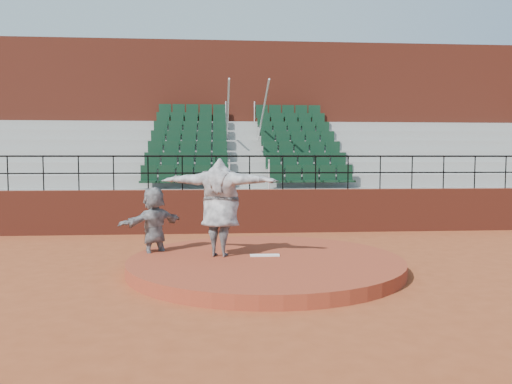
% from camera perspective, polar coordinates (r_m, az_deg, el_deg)
% --- Properties ---
extents(ground, '(90.00, 90.00, 0.00)m').
position_cam_1_polar(ground, '(10.19, 1.09, -8.87)').
color(ground, brown).
rests_on(ground, ground).
extents(pitchers_mound, '(5.50, 5.50, 0.25)m').
position_cam_1_polar(pitchers_mound, '(10.16, 1.09, -8.18)').
color(pitchers_mound, maroon).
rests_on(pitchers_mound, ground).
extents(pitching_rubber, '(0.60, 0.15, 0.03)m').
position_cam_1_polar(pitching_rubber, '(10.28, 1.01, -7.24)').
color(pitching_rubber, white).
rests_on(pitching_rubber, pitchers_mound).
extents(boundary_wall, '(24.00, 0.30, 1.30)m').
position_cam_1_polar(boundary_wall, '(15.00, -0.73, -2.19)').
color(boundary_wall, maroon).
rests_on(boundary_wall, ground).
extents(wall_railing, '(24.04, 0.05, 1.03)m').
position_cam_1_polar(wall_railing, '(14.92, -0.74, 3.08)').
color(wall_railing, black).
rests_on(wall_railing, boundary_wall).
extents(seating_deck, '(24.00, 5.97, 4.63)m').
position_cam_1_polar(seating_deck, '(18.58, -1.45, 1.42)').
color(seating_deck, gray).
rests_on(seating_deck, ground).
extents(press_box_facade, '(24.00, 3.00, 7.10)m').
position_cam_1_polar(press_box_facade, '(22.54, -1.98, 7.26)').
color(press_box_facade, maroon).
rests_on(press_box_facade, ground).
extents(pitcher, '(2.54, 1.34, 2.00)m').
position_cam_1_polar(pitcher, '(10.18, -4.13, -1.76)').
color(pitcher, black).
rests_on(pitcher, pitchers_mound).
extents(fielder, '(1.47, 1.37, 1.65)m').
position_cam_1_polar(fielder, '(10.88, -11.60, -3.72)').
color(fielder, black).
rests_on(fielder, ground).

